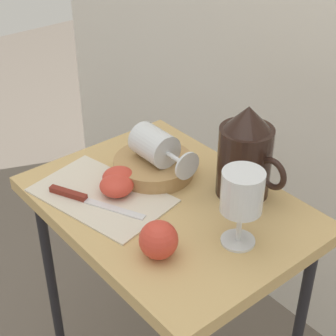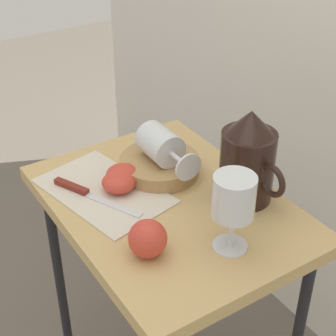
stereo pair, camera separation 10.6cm
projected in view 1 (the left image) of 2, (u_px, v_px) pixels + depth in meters
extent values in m
cube|color=tan|center=(168.00, 207.00, 1.11)|extent=(0.57, 0.42, 0.03)
cylinder|color=black|center=(53.00, 294.00, 1.36)|extent=(0.02, 0.02, 0.64)
cylinder|color=black|center=(159.00, 237.00, 1.54)|extent=(0.02, 0.02, 0.64)
cube|color=beige|center=(102.00, 195.00, 1.11)|extent=(0.31, 0.23, 0.00)
cylinder|color=#AD8451|center=(154.00, 166.00, 1.18)|extent=(0.17, 0.17, 0.03)
cylinder|color=black|center=(244.00, 161.00, 1.09)|extent=(0.11, 0.11, 0.15)
cylinder|color=#D1661E|center=(243.00, 174.00, 1.10)|extent=(0.10, 0.10, 0.08)
cone|color=black|center=(248.00, 118.00, 1.03)|extent=(0.09, 0.09, 0.05)
torus|color=black|center=(272.00, 174.00, 1.04)|extent=(0.07, 0.01, 0.07)
cylinder|color=silver|center=(238.00, 241.00, 0.99)|extent=(0.06, 0.06, 0.00)
cylinder|color=silver|center=(239.00, 225.00, 0.97)|extent=(0.01, 0.01, 0.07)
cylinder|color=silver|center=(242.00, 192.00, 0.93)|extent=(0.08, 0.08, 0.08)
cylinder|color=#D1661E|center=(242.00, 200.00, 0.94)|extent=(0.07, 0.07, 0.04)
cylinder|color=silver|center=(154.00, 145.00, 1.15)|extent=(0.09, 0.07, 0.07)
cylinder|color=silver|center=(177.00, 159.00, 1.10)|extent=(0.06, 0.01, 0.01)
cylinder|color=silver|center=(187.00, 166.00, 1.08)|extent=(0.01, 0.06, 0.06)
ellipsoid|color=#CC3D2D|center=(117.00, 186.00, 1.11)|extent=(0.07, 0.07, 0.04)
ellipsoid|color=#CC3D2D|center=(119.00, 178.00, 1.13)|extent=(0.07, 0.07, 0.04)
sphere|color=#CC3D2D|center=(159.00, 240.00, 0.95)|extent=(0.07, 0.07, 0.07)
cube|color=silver|center=(115.00, 209.00, 1.07)|extent=(0.13, 0.07, 0.00)
cube|color=maroon|center=(68.00, 193.00, 1.11)|extent=(0.08, 0.05, 0.01)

